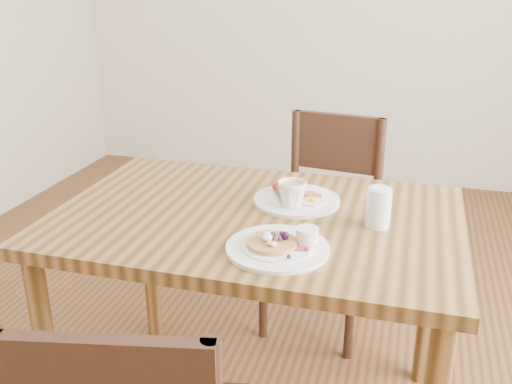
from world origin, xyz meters
TOP-DOWN VIEW (x-y plane):
  - dining_table at (0.00, 0.00)m, footprint 1.20×0.80m
  - chair_far at (0.11, 0.65)m, footprint 0.47×0.47m
  - pancake_plate at (0.12, -0.21)m, footprint 0.27×0.27m
  - breakfast_plate at (0.09, 0.12)m, footprint 0.27×0.27m
  - teacup_saucer at (0.09, 0.06)m, footprint 0.14×0.14m
  - water_glass at (0.35, 0.01)m, footprint 0.07×0.07m

SIDE VIEW (x-z plane):
  - chair_far at x=0.11m, z-range 0.05..0.93m
  - dining_table at x=0.00m, z-range 0.28..1.03m
  - breakfast_plate at x=0.09m, z-range 0.74..0.78m
  - pancake_plate at x=0.12m, z-range 0.74..0.79m
  - teacup_saucer at x=0.09m, z-range 0.75..0.84m
  - water_glass at x=0.35m, z-range 0.75..0.86m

